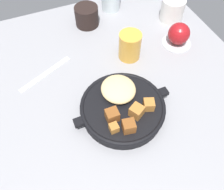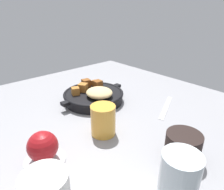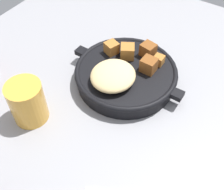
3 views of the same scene
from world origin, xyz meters
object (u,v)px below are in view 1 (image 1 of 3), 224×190
(juice_glass_amber, at_px, (130,46))
(cast_iron_skillet, at_px, (122,106))
(butter_knife, at_px, (45,74))
(red_apple, at_px, (179,34))
(ceramic_mug_white, at_px, (172,10))
(coffee_mug_dark, at_px, (87,16))

(juice_glass_amber, bearing_deg, cast_iron_skillet, -120.20)
(cast_iron_skillet, distance_m, butter_knife, 0.28)
(red_apple, xyz_separation_m, butter_knife, (-0.46, 0.04, -0.04))
(butter_knife, height_order, ceramic_mug_white, ceramic_mug_white)
(butter_knife, xyz_separation_m, coffee_mug_dark, (0.20, 0.18, 0.03))
(ceramic_mug_white, distance_m, juice_glass_amber, 0.26)
(ceramic_mug_white, relative_size, juice_glass_amber, 0.94)
(butter_knife, bearing_deg, red_apple, -29.35)
(butter_knife, bearing_deg, juice_glass_amber, -30.77)
(cast_iron_skillet, distance_m, ceramic_mug_white, 0.46)
(red_apple, bearing_deg, coffee_mug_dark, 139.02)
(coffee_mug_dark, height_order, juice_glass_amber, juice_glass_amber)
(cast_iron_skillet, bearing_deg, ceramic_mug_white, 42.22)
(red_apple, bearing_deg, ceramic_mug_white, 67.99)
(coffee_mug_dark, bearing_deg, red_apple, -40.98)
(red_apple, bearing_deg, juice_glass_amber, 177.51)
(ceramic_mug_white, bearing_deg, juice_glass_amber, -152.71)
(coffee_mug_dark, bearing_deg, juice_glass_amber, -70.94)
(red_apple, xyz_separation_m, coffee_mug_dark, (-0.25, 0.22, -0.01))
(ceramic_mug_white, height_order, juice_glass_amber, juice_glass_amber)
(ceramic_mug_white, xyz_separation_m, coffee_mug_dark, (-0.30, 0.09, -0.00))
(ceramic_mug_white, distance_m, coffee_mug_dark, 0.32)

